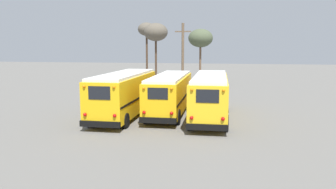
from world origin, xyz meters
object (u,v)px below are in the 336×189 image
(bare_tree_0, at_px, (147,30))
(bare_tree_2, at_px, (201,39))
(school_bus_0, at_px, (125,93))
(school_bus_1, at_px, (170,92))
(school_bus_2, at_px, (210,95))
(bare_tree_1, at_px, (156,33))
(utility_pole, at_px, (183,57))

(bare_tree_0, height_order, bare_tree_2, bare_tree_0)
(school_bus_0, height_order, school_bus_1, school_bus_0)
(school_bus_2, bearing_deg, bare_tree_0, 114.28)
(school_bus_0, bearing_deg, bare_tree_1, 94.24)
(bare_tree_0, xyz_separation_m, bare_tree_2, (7.95, -0.66, -1.21))
(utility_pole, relative_size, bare_tree_0, 0.90)
(school_bus_0, distance_m, bare_tree_2, 24.26)
(bare_tree_1, bearing_deg, bare_tree_0, 111.26)
(school_bus_2, relative_size, bare_tree_2, 1.36)
(school_bus_1, bearing_deg, utility_pole, 93.52)
(school_bus_0, distance_m, bare_tree_0, 25.29)
(bare_tree_2, bearing_deg, school_bus_2, -83.22)
(school_bus_1, distance_m, school_bus_2, 3.31)
(utility_pole, xyz_separation_m, bare_tree_0, (-6.79, 10.28, 3.48))
(bare_tree_2, bearing_deg, school_bus_1, -91.03)
(bare_tree_0, bearing_deg, bare_tree_1, -68.74)
(school_bus_2, distance_m, utility_pole, 14.15)
(utility_pole, relative_size, bare_tree_1, 0.98)
(bare_tree_2, bearing_deg, bare_tree_1, -121.60)
(school_bus_0, height_order, school_bus_2, school_bus_0)
(utility_pole, bearing_deg, school_bus_1, -86.48)
(school_bus_0, relative_size, utility_pole, 1.29)
(bare_tree_0, bearing_deg, school_bus_2, -65.72)
(bare_tree_2, bearing_deg, school_bus_0, -98.52)
(school_bus_1, height_order, school_bus_2, school_bus_2)
(school_bus_1, distance_m, bare_tree_2, 22.45)
(bare_tree_0, distance_m, bare_tree_1, 8.95)
(school_bus_2, relative_size, bare_tree_1, 1.31)
(bare_tree_1, bearing_deg, school_bus_2, -64.14)
(school_bus_2, xyz_separation_m, bare_tree_0, (-10.68, 23.68, 5.81))
(school_bus_2, bearing_deg, school_bus_0, -175.05)
(school_bus_0, xyz_separation_m, bare_tree_2, (3.53, 23.56, 4.55))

